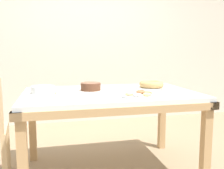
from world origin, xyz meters
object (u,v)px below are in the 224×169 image
at_px(cake_chocolate_round, 91,88).
at_px(tealight_right_edge, 96,86).
at_px(cake_golden_bundt, 151,85).
at_px(tealight_near_cakes, 162,91).
at_px(pastry_platter, 139,95).
at_px(tealight_centre, 56,94).
at_px(plate_stack, 43,89).
at_px(tealight_near_front, 151,84).

bearing_deg(cake_chocolate_round, tealight_right_edge, 71.10).
relative_size(cake_golden_bundt, tealight_near_cakes, 7.61).
bearing_deg(pastry_platter, tealight_near_cakes, 30.53).
distance_m(cake_chocolate_round, cake_golden_bundt, 0.62).
bearing_deg(tealight_right_edge, cake_golden_bundt, -24.47).
distance_m(cake_chocolate_round, tealight_centre, 0.35).
height_order(pastry_platter, tealight_centre, same).
distance_m(tealight_centre, tealight_near_cakes, 0.95).
relative_size(pastry_platter, plate_stack, 1.46).
xyz_separation_m(pastry_platter, tealight_centre, (-0.67, 0.20, -0.00)).
distance_m(pastry_platter, tealight_near_cakes, 0.32).
distance_m(cake_chocolate_round, tealight_right_edge, 0.31).
xyz_separation_m(cake_chocolate_round, cake_golden_bundt, (0.62, 0.05, 0.00)).
bearing_deg(plate_stack, pastry_platter, -25.69).
height_order(cake_chocolate_round, plate_stack, cake_chocolate_round).
height_order(plate_stack, tealight_near_cakes, plate_stack).
relative_size(cake_chocolate_round, tealight_near_cakes, 7.64).
relative_size(tealight_near_front, tealight_near_cakes, 1.00).
relative_size(tealight_centre, tealight_near_cakes, 1.00).
xyz_separation_m(cake_chocolate_round, pastry_platter, (0.35, -0.34, -0.02)).
bearing_deg(cake_chocolate_round, cake_golden_bundt, 4.84).
relative_size(cake_chocolate_round, cake_golden_bundt, 1.00).
height_order(tealight_centre, tealight_near_cakes, same).
height_order(tealight_near_front, tealight_right_edge, same).
height_order(cake_chocolate_round, cake_golden_bundt, cake_chocolate_round).
xyz_separation_m(plate_stack, tealight_near_cakes, (1.06, -0.21, -0.02)).
distance_m(pastry_platter, tealight_centre, 0.70).
xyz_separation_m(tealight_near_front, tealight_near_cakes, (-0.08, -0.47, 0.00)).
xyz_separation_m(pastry_platter, plate_stack, (-0.78, 0.38, 0.02)).
height_order(tealight_near_front, tealight_near_cakes, same).
bearing_deg(tealight_near_cakes, cake_golden_bundt, 91.94).
distance_m(cake_golden_bundt, tealight_near_cakes, 0.23).
distance_m(plate_stack, tealight_centre, 0.21).
bearing_deg(plate_stack, cake_chocolate_round, -4.64).
relative_size(pastry_platter, tealight_right_edge, 7.64).
relative_size(pastry_platter, tealight_near_cakes, 7.64).
relative_size(cake_golden_bundt, tealight_centre, 7.61).
relative_size(plate_stack, tealight_right_edge, 5.25).
xyz_separation_m(cake_chocolate_round, plate_stack, (-0.43, 0.03, -0.00)).
bearing_deg(tealight_near_cakes, cake_chocolate_round, 164.28).
bearing_deg(tealight_right_edge, tealight_near_front, 0.06).
bearing_deg(tealight_near_front, cake_chocolate_round, -157.73).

